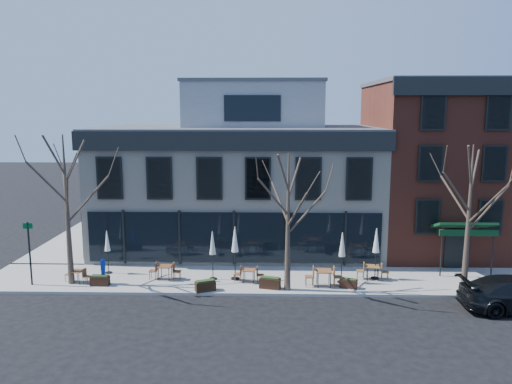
{
  "coord_description": "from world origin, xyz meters",
  "views": [
    {
      "loc": [
        1.99,
        -28.46,
        9.29
      ],
      "look_at": [
        1.24,
        2.0,
        4.27
      ],
      "focal_mm": 35.0,
      "sensor_mm": 36.0,
      "label": 1
    }
  ],
  "objects": [
    {
      "name": "planter_0",
      "position": [
        -6.86,
        -3.5,
        0.42
      ],
      "size": [
        0.98,
        0.41,
        0.55
      ],
      "color": "black",
      "rests_on": "sidewalk_front"
    },
    {
      "name": "umbrella_3",
      "position": [
        5.93,
        -2.76,
        2.1
      ],
      "size": [
        0.44,
        0.44,
        2.77
      ],
      "color": "black",
      "rests_on": "sidewalk_front"
    },
    {
      "name": "tree_corner",
      "position": [
        -8.49,
        -3.2,
        4.25
      ],
      "size": [
        3.93,
        3.98,
        7.92
      ],
      "color": "#382B21",
      "rests_on": "sidewalk_front"
    },
    {
      "name": "sidewalk_side",
      "position": [
        -11.25,
        6.0,
        0.07
      ],
      "size": [
        4.5,
        12.0,
        0.15
      ],
      "primitive_type": "cube",
      "color": "gray",
      "rests_on": "ground"
    },
    {
      "name": "umbrella_2",
      "position": [
        0.21,
        -2.33,
        2.22
      ],
      "size": [
        0.47,
        0.47,
        2.94
      ],
      "color": "black",
      "rests_on": "sidewalk_front"
    },
    {
      "name": "tree_mid",
      "position": [
        3.01,
        -3.9,
        3.79
      ],
      "size": [
        3.5,
        3.55,
        7.04
      ],
      "color": "#382B21",
      "rests_on": "sidewalk_front"
    },
    {
      "name": "umbrella_1",
      "position": [
        -1.0,
        -2.39,
        2.04
      ],
      "size": [
        0.43,
        0.43,
        2.68
      ],
      "color": "black",
      "rests_on": "sidewalk_front"
    },
    {
      "name": "tree_right",
      "position": [
        12.01,
        -3.9,
        4.02
      ],
      "size": [
        3.72,
        3.77,
        7.48
      ],
      "color": "#382B21",
      "rests_on": "sidewalk_front"
    },
    {
      "name": "cafe_set_3",
      "position": [
        0.98,
        -2.83,
        0.6
      ],
      "size": [
        1.69,
        0.74,
        0.87
      ],
      "color": "brown",
      "rests_on": "sidewalk_front"
    },
    {
      "name": "red_brick_building",
      "position": [
        13.0,
        4.98,
        5.64
      ],
      "size": [
        8.2,
        11.78,
        11.18
      ],
      "color": "maroon",
      "rests_on": "ground"
    },
    {
      "name": "sidewalk_front",
      "position": [
        3.25,
        -2.15,
        0.07
      ],
      "size": [
        33.5,
        4.7,
        0.15
      ],
      "primitive_type": "cube",
      "color": "gray",
      "rests_on": "ground"
    },
    {
      "name": "planter_2",
      "position": [
        2.11,
        -3.73,
        0.45
      ],
      "size": [
        1.15,
        0.68,
        0.6
      ],
      "color": "black",
      "rests_on": "sidewalk_front"
    },
    {
      "name": "umbrella_0",
      "position": [
        -7.05,
        -1.5,
        1.9
      ],
      "size": [
        0.4,
        0.4,
        2.47
      ],
      "color": "black",
      "rests_on": "sidewalk_front"
    },
    {
      "name": "cafe_set_5",
      "position": [
        7.71,
        -2.2,
        0.62
      ],
      "size": [
        1.78,
        0.78,
        0.92
      ],
      "color": "brown",
      "rests_on": "sidewalk_front"
    },
    {
      "name": "cafe_set_0",
      "position": [
        -8.17,
        -3.1,
        0.57
      ],
      "size": [
        1.58,
        0.83,
        0.81
      ],
      "color": "brown",
      "rests_on": "sidewalk_front"
    },
    {
      "name": "cafe_set_4",
      "position": [
        4.92,
        -3.34,
        0.69
      ],
      "size": [
        2.0,
        0.81,
        1.05
      ],
      "color": "brown",
      "rests_on": "sidewalk_front"
    },
    {
      "name": "cafe_set_1",
      "position": [
        -3.62,
        -2.47,
        0.63
      ],
      "size": [
        1.79,
        0.75,
        0.94
      ],
      "color": "brown",
      "rests_on": "sidewalk_front"
    },
    {
      "name": "ground",
      "position": [
        0.0,
        0.0,
        0.0
      ],
      "size": [
        120.0,
        120.0,
        0.0
      ],
      "primitive_type": "plane",
      "color": "black",
      "rests_on": "ground"
    },
    {
      "name": "sign_pole",
      "position": [
        -10.5,
        -3.5,
        2.07
      ],
      "size": [
        0.5,
        0.1,
        3.4
      ],
      "color": "black",
      "rests_on": "sidewalk_front"
    },
    {
      "name": "planter_1",
      "position": [
        -1.2,
        -4.2,
        0.44
      ],
      "size": [
        1.11,
        0.78,
        0.58
      ],
      "color": "black",
      "rests_on": "sidewalk_front"
    },
    {
      "name": "corner_building",
      "position": [
        0.07,
        5.07,
        4.72
      ],
      "size": [
        18.39,
        10.39,
        11.1
      ],
      "color": "beige",
      "rests_on": "ground"
    },
    {
      "name": "planter_3",
      "position": [
        6.19,
        -3.56,
        0.4
      ],
      "size": [
        0.97,
        0.64,
        0.51
      ],
      "color": "black",
      "rests_on": "sidewalk_front"
    },
    {
      "name": "call_box",
      "position": [
        -6.77,
        -3.22,
        0.89
      ],
      "size": [
        0.29,
        0.28,
        1.4
      ],
      "color": "#0C2C9C",
      "rests_on": "sidewalk_front"
    },
    {
      "name": "umbrella_4",
      "position": [
        7.87,
        -2.09,
        2.16
      ],
      "size": [
        0.46,
        0.46,
        2.85
      ],
      "color": "black",
      "rests_on": "sidewalk_front"
    }
  ]
}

